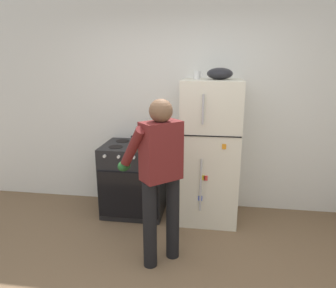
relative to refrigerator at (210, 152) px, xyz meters
name	(u,v)px	position (x,y,z in m)	size (l,w,h in m)	color
kitchen_wall_back	(184,106)	(-0.35, 0.38, 0.49)	(6.00, 0.10, 2.70)	white
refrigerator	(210,152)	(0.00, 0.00, 0.00)	(0.68, 0.72, 1.71)	silver
stove_range	(134,179)	(-0.95, -0.01, -0.40)	(0.76, 0.67, 0.91)	black
person_cook	(159,169)	(-0.45, -0.95, 0.10)	(0.66, 0.69, 1.60)	black
red_pot	(145,141)	(-0.79, -0.05, 0.12)	(0.34, 0.24, 0.13)	orange
coffee_mug	(197,75)	(-0.18, 0.05, 0.90)	(0.11, 0.08, 0.10)	silver
mixing_bowl	(220,74)	(0.08, 0.00, 0.92)	(0.29, 0.29, 0.13)	black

